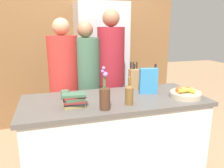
# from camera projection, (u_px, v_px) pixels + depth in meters

# --- Properties ---
(kitchen_island) EXTENTS (1.76, 0.75, 0.88)m
(kitchen_island) POSITION_uv_depth(u_px,v_px,m) (115.00, 139.00, 2.22)
(kitchen_island) COLOR silver
(kitchen_island) RESTS_ON ground_plane
(back_wall_wood) EXTENTS (2.96, 0.12, 2.60)m
(back_wall_wood) POSITION_uv_depth(u_px,v_px,m) (85.00, 43.00, 3.51)
(back_wall_wood) COLOR brown
(back_wall_wood) RESTS_ON ground_plane
(refrigerator) EXTENTS (0.71, 0.63, 1.88)m
(refrigerator) POSITION_uv_depth(u_px,v_px,m) (101.00, 69.00, 3.31)
(refrigerator) COLOR #B7B7BC
(refrigerator) RESTS_ON ground_plane
(fruit_bowl) EXTENTS (0.30, 0.30, 0.10)m
(fruit_bowl) POSITION_uv_depth(u_px,v_px,m) (185.00, 94.00, 2.13)
(fruit_bowl) COLOR tan
(fruit_bowl) RESTS_ON kitchen_island
(knife_block) EXTENTS (0.11, 0.09, 0.30)m
(knife_block) POSITION_uv_depth(u_px,v_px,m) (134.00, 79.00, 2.43)
(knife_block) COLOR #A87A4C
(knife_block) RESTS_ON kitchen_island
(flower_vase) EXTENTS (0.09, 0.09, 0.36)m
(flower_vase) POSITION_uv_depth(u_px,v_px,m) (105.00, 96.00, 1.80)
(flower_vase) COLOR #4C2D1E
(flower_vase) RESTS_ON kitchen_island
(cereal_box) EXTENTS (0.19, 0.09, 0.26)m
(cereal_box) POSITION_uv_depth(u_px,v_px,m) (148.00, 81.00, 2.24)
(cereal_box) COLOR teal
(cereal_box) RESTS_ON kitchen_island
(coffee_mug) EXTENTS (0.08, 0.11, 0.08)m
(coffee_mug) POSITION_uv_depth(u_px,v_px,m) (65.00, 95.00, 2.08)
(coffee_mug) COLOR #42664C
(coffee_mug) RESTS_ON kitchen_island
(book_stack) EXTENTS (0.21, 0.15, 0.12)m
(book_stack) POSITION_uv_depth(u_px,v_px,m) (74.00, 100.00, 1.87)
(book_stack) COLOR #99844C
(book_stack) RESTS_ON kitchen_island
(bottle_oil) EXTENTS (0.06, 0.06, 0.26)m
(bottle_oil) POSITION_uv_depth(u_px,v_px,m) (155.00, 78.00, 2.52)
(bottle_oil) COLOR black
(bottle_oil) RESTS_ON kitchen_island
(bottle_vinegar) EXTENTS (0.08, 0.08, 0.25)m
(bottle_vinegar) POSITION_uv_depth(u_px,v_px,m) (129.00, 94.00, 1.92)
(bottle_vinegar) COLOR brown
(bottle_vinegar) RESTS_ON kitchen_island
(person_at_sink) EXTENTS (0.34, 0.34, 1.65)m
(person_at_sink) POSITION_uv_depth(u_px,v_px,m) (64.00, 81.00, 2.57)
(person_at_sink) COLOR #383842
(person_at_sink) RESTS_ON ground_plane
(person_in_blue) EXTENTS (0.36, 0.36, 1.62)m
(person_in_blue) POSITION_uv_depth(u_px,v_px,m) (87.00, 81.00, 2.71)
(person_in_blue) COLOR #383842
(person_in_blue) RESTS_ON ground_plane
(person_in_red_tee) EXTENTS (0.33, 0.33, 1.76)m
(person_in_red_tee) POSITION_uv_depth(u_px,v_px,m) (111.00, 73.00, 2.72)
(person_in_red_tee) COLOR #383842
(person_in_red_tee) RESTS_ON ground_plane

